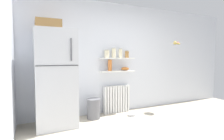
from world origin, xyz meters
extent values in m
plane|color=#B2A893|center=(0.00, 0.50, 0.00)|extent=(7.04, 7.04, 0.00)
cube|color=silver|center=(0.00, 2.05, 1.30)|extent=(7.04, 0.10, 2.60)
cube|color=silver|center=(-2.25, 0.60, 1.30)|extent=(0.10, 4.80, 2.60)
cube|color=#B7BABF|center=(-1.50, 1.65, 0.92)|extent=(0.74, 0.71, 1.84)
cube|color=#262628|center=(-1.50, 1.29, 1.18)|extent=(0.72, 0.01, 0.01)
cylinder|color=#4C4C51|center=(-1.26, 1.27, 1.46)|extent=(0.02, 0.02, 0.40)
cube|color=olive|center=(-1.61, 1.65, 1.92)|extent=(0.44, 0.50, 0.16)
cube|color=white|center=(-0.36, 1.92, 0.32)|extent=(0.05, 0.12, 0.65)
cube|color=white|center=(-0.29, 1.92, 0.32)|extent=(0.05, 0.12, 0.65)
cube|color=white|center=(-0.23, 1.92, 0.32)|extent=(0.05, 0.12, 0.65)
cube|color=white|center=(-0.16, 1.92, 0.32)|extent=(0.05, 0.12, 0.65)
cube|color=white|center=(-0.09, 1.92, 0.32)|extent=(0.05, 0.12, 0.65)
cube|color=white|center=(-0.02, 1.92, 0.32)|extent=(0.05, 0.12, 0.65)
cube|color=white|center=(0.04, 1.92, 0.32)|extent=(0.05, 0.12, 0.65)
cube|color=white|center=(0.11, 1.92, 0.32)|extent=(0.05, 0.12, 0.65)
cube|color=white|center=(0.18, 1.92, 0.32)|extent=(0.05, 0.12, 0.65)
cube|color=white|center=(0.25, 1.92, 0.32)|extent=(0.05, 0.12, 0.65)
cube|color=white|center=(-0.06, 1.89, 1.00)|extent=(0.84, 0.22, 0.02)
cube|color=white|center=(-0.06, 1.89, 1.30)|extent=(0.84, 0.22, 0.02)
cylinder|color=beige|center=(-0.32, 1.89, 1.40)|extent=(0.11, 0.11, 0.17)
cylinder|color=gray|center=(-0.32, 1.89, 1.49)|extent=(0.10, 0.10, 0.02)
cylinder|color=beige|center=(-0.15, 1.89, 1.42)|extent=(0.09, 0.09, 0.22)
cylinder|color=gray|center=(-0.15, 1.89, 1.54)|extent=(0.08, 0.08, 0.02)
cylinder|color=beige|center=(0.03, 1.89, 1.41)|extent=(0.08, 0.08, 0.20)
cylinder|color=gray|center=(0.03, 1.89, 1.53)|extent=(0.08, 0.08, 0.02)
cylinder|color=olive|center=(0.21, 1.89, 1.39)|extent=(0.09, 0.09, 0.16)
cylinder|color=gray|center=(0.21, 1.89, 1.48)|extent=(0.08, 0.08, 0.02)
cylinder|color=#CC7033|center=(-0.24, 1.89, 1.14)|extent=(0.09, 0.09, 0.26)
ellipsoid|color=orange|center=(0.16, 1.89, 1.05)|extent=(0.19, 0.19, 0.08)
cylinder|color=slate|center=(-0.71, 1.72, 0.21)|extent=(0.28, 0.28, 0.43)
cylinder|color=#B7B7BC|center=(0.13, 1.52, 0.03)|extent=(0.17, 0.17, 0.05)
torus|color=#B2B2B7|center=(1.41, 1.54, 1.67)|extent=(0.29, 0.29, 0.01)
cylinder|color=#A8A8AD|center=(1.41, 1.54, 1.63)|extent=(0.23, 0.23, 0.01)
sphere|color=red|center=(1.47, 1.53, 1.68)|extent=(0.07, 0.07, 0.07)
sphere|color=gold|center=(1.38, 1.54, 1.68)|extent=(0.09, 0.09, 0.09)
ellipsoid|color=yellow|center=(1.44, 1.51, 1.67)|extent=(0.07, 0.18, 0.08)
camera|label=1|loc=(-1.93, -1.93, 1.32)|focal=28.97mm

